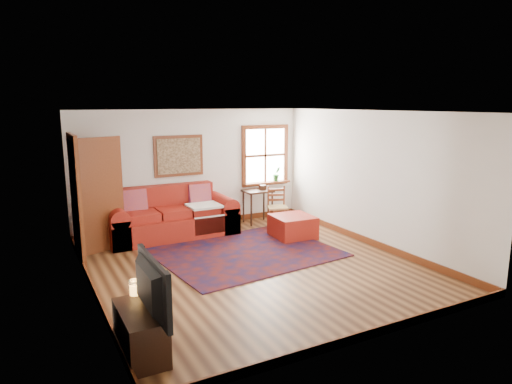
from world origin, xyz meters
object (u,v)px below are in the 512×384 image
red_leather_sofa (171,220)px  ladder_back_chair (277,205)px  side_table (258,196)px  red_ottoman (293,226)px  media_cabinet (140,332)px

red_leather_sofa → ladder_back_chair: bearing=-9.9°
side_table → ladder_back_chair: ladder_back_chair is taller
side_table → red_ottoman: bearing=-85.9°
side_table → media_cabinet: bearing=-131.1°
red_leather_sofa → side_table: bearing=2.4°
ladder_back_chair → red_leather_sofa: bearing=170.1°
media_cabinet → red_leather_sofa: bearing=68.2°
ladder_back_chair → media_cabinet: size_ratio=0.97×
side_table → media_cabinet: side_table is taller
side_table → ladder_back_chair: bearing=-65.5°
red_ottoman → ladder_back_chair: (0.12, 0.82, 0.25)m
red_ottoman → media_cabinet: media_cabinet is taller
red_ottoman → side_table: size_ratio=1.03×
red_ottoman → side_table: bearing=97.1°
side_table → media_cabinet: (-3.64, -4.18, -0.37)m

